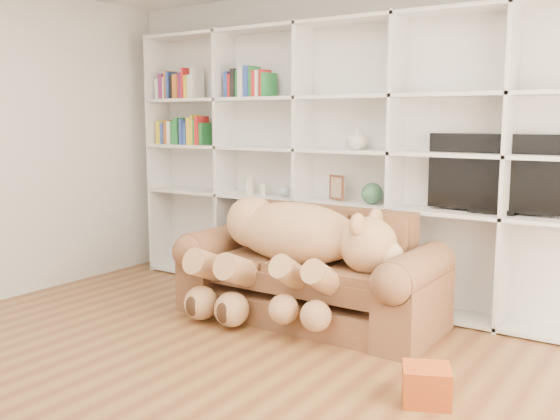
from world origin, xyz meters
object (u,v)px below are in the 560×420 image
Objects in this scene: gift_box at (426,385)px; tv at (495,174)px; teddy_bear at (290,246)px; sofa at (311,278)px.

tv reaches higher than gift_box.
teddy_bear is 1.59× the size of tv.
teddy_bear is at bearing -116.27° from sofa.
teddy_bear is (-0.08, -0.17, 0.28)m from sofa.
sofa is 1.61m from gift_box.
sofa is at bearing -151.73° from tv.
sofa is 1.28× the size of teddy_bear.
sofa reaches higher than gift_box.
tv reaches higher than sofa.
teddy_bear is at bearing -147.55° from tv.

